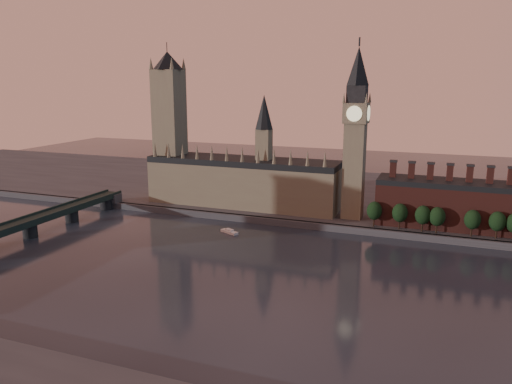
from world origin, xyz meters
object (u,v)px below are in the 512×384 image
Objects in this scene: big_ben at (356,132)px; westminster_bridge at (1,234)px; victoria_tower at (170,121)px; river_boat at (229,231)px.

big_ben reaches higher than westminster_bridge.
victoria_tower is 102.12m from river_boat.
westminster_bridge is at bearing -145.67° from big_ben.
victoria_tower is at bearing 177.80° from big_ben.
westminster_bridge is at bearing -122.12° from river_boat.
big_ben is 95.65m from river_boat.
victoria_tower is 1.01× the size of big_ben.
westminster_bridge reaches higher than river_boat.
big_ben is 0.54× the size of westminster_bridge.
river_boat is at bearing -144.16° from big_ben.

